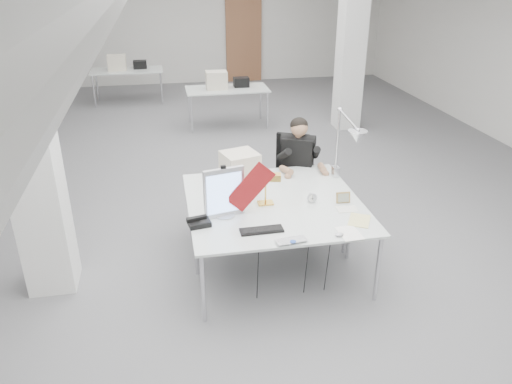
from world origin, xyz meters
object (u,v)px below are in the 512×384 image
(beige_monitor, at_px, (240,168))
(monitor, at_px, (224,193))
(office_chair, at_px, (296,181))
(desk_main, at_px, (284,223))
(laptop, at_px, (293,243))
(seated_person, at_px, (298,153))
(architect_lamp, at_px, (345,149))
(desk_phone, at_px, (199,222))
(bankers_lamp, at_px, (266,187))

(beige_monitor, bearing_deg, monitor, -125.91)
(office_chair, height_order, monitor, monitor)
(desk_main, xyz_separation_m, beige_monitor, (-0.27, 1.02, 0.19))
(beige_monitor, bearing_deg, laptop, -96.49)
(seated_person, height_order, laptop, seated_person)
(office_chair, distance_m, architect_lamp, 1.08)
(desk_main, relative_size, office_chair, 1.82)
(seated_person, bearing_deg, monitor, -107.32)
(seated_person, xyz_separation_m, desk_phone, (-1.34, -1.33, -0.12))
(bankers_lamp, height_order, architect_lamp, architect_lamp)
(desk_phone, relative_size, beige_monitor, 0.55)
(seated_person, distance_m, architect_lamp, 0.83)
(office_chair, xyz_separation_m, seated_person, (0.00, -0.05, 0.41))
(architect_lamp, bearing_deg, bankers_lamp, -167.31)
(monitor, xyz_separation_m, architect_lamp, (1.40, 0.48, 0.18))
(seated_person, bearing_deg, desk_main, -85.49)
(bankers_lamp, bearing_deg, desk_main, -65.60)
(monitor, xyz_separation_m, bankers_lamp, (0.45, 0.18, -0.07))
(beige_monitor, bearing_deg, bankers_lamp, -90.48)
(desk_main, relative_size, laptop, 6.30)
(laptop, xyz_separation_m, architect_lamp, (0.87, 1.14, 0.42))
(beige_monitor, bearing_deg, seated_person, 11.42)
(seated_person, bearing_deg, bankers_lamp, -97.02)
(monitor, xyz_separation_m, laptop, (0.53, -0.66, -0.24))
(desk_main, height_order, monitor, monitor)
(seated_person, bearing_deg, desk_phone, -110.53)
(monitor, bearing_deg, seated_person, 36.09)
(laptop, xyz_separation_m, bankers_lamp, (-0.08, 0.84, 0.18))
(laptop, distance_m, beige_monitor, 1.47)
(desk_phone, bearing_deg, desk_main, -16.09)
(desk_main, distance_m, office_chair, 1.59)
(monitor, bearing_deg, laptop, -63.34)
(desk_phone, xyz_separation_m, architect_lamp, (1.67, 0.62, 0.41))
(desk_main, relative_size, beige_monitor, 4.83)
(seated_person, xyz_separation_m, monitor, (-1.07, -1.19, 0.11))
(bankers_lamp, bearing_deg, beige_monitor, 116.69)
(bankers_lamp, xyz_separation_m, desk_phone, (-0.72, -0.32, -0.16))
(desk_main, relative_size, architect_lamp, 2.09)
(bankers_lamp, relative_size, architect_lamp, 0.43)
(monitor, height_order, laptop, monitor)
(beige_monitor, height_order, architect_lamp, architect_lamp)
(bankers_lamp, xyz_separation_m, beige_monitor, (-0.17, 0.60, -0.01))
(architect_lamp, bearing_deg, desk_main, -144.59)
(seated_person, bearing_deg, laptop, -81.87)
(beige_monitor, bearing_deg, desk_main, -91.41)
(seated_person, relative_size, architect_lamp, 1.02)
(office_chair, distance_m, desk_phone, 1.95)
(desk_main, bearing_deg, monitor, 156.56)
(desk_phone, bearing_deg, architect_lamp, 11.28)
(office_chair, bearing_deg, beige_monitor, -125.09)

